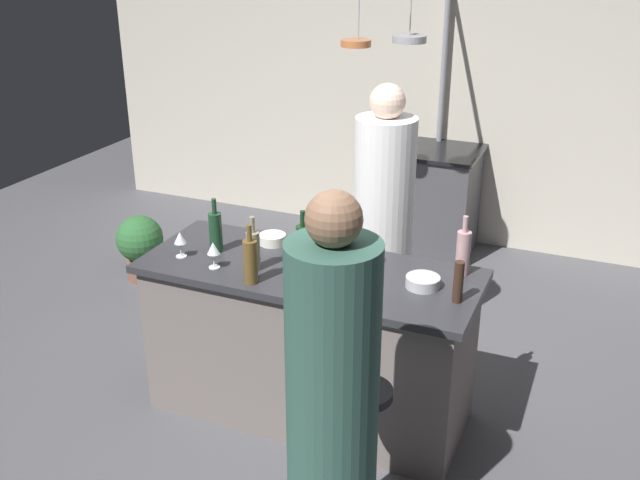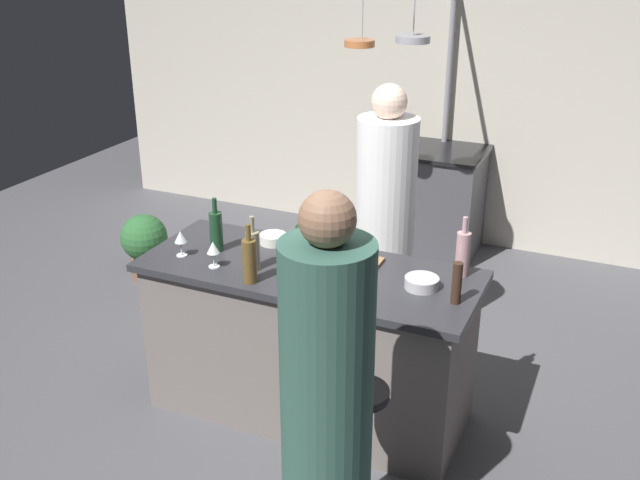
% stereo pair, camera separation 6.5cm
% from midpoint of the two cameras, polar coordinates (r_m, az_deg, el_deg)
% --- Properties ---
extents(ground_plane, '(9.00, 9.00, 0.00)m').
position_cam_midpoint_polar(ground_plane, '(4.35, -1.23, -12.92)').
color(ground_plane, '#4C4C51').
extents(back_wall, '(6.40, 0.16, 2.60)m').
position_cam_midpoint_polar(back_wall, '(6.35, 9.44, 11.45)').
color(back_wall, beige).
rests_on(back_wall, ground_plane).
extents(kitchen_island, '(1.80, 0.72, 0.90)m').
position_cam_midpoint_polar(kitchen_island, '(4.10, -1.28, -7.81)').
color(kitchen_island, slate).
rests_on(kitchen_island, ground_plane).
extents(stove_range, '(0.80, 0.64, 0.89)m').
position_cam_midpoint_polar(stove_range, '(6.21, 8.01, 3.05)').
color(stove_range, '#47474C').
rests_on(stove_range, ground_plane).
extents(chef, '(0.37, 0.37, 1.73)m').
position_cam_midpoint_polar(chef, '(4.56, 4.45, 0.44)').
color(chef, white).
rests_on(chef, ground_plane).
extents(bar_stool_right, '(0.28, 0.28, 0.68)m').
position_cam_midpoint_polar(bar_stool_right, '(3.51, 2.74, -15.50)').
color(bar_stool_right, '#4C4C51').
rests_on(bar_stool_right, ground_plane).
extents(guest_right, '(0.36, 0.36, 1.73)m').
position_cam_midpoint_polar(guest_right, '(2.98, 0.31, -13.22)').
color(guest_right, '#33594C').
rests_on(guest_right, ground_plane).
extents(overhead_pot_rack, '(0.56, 1.36, 2.17)m').
position_cam_midpoint_polar(overhead_pot_rack, '(5.58, 7.19, 12.95)').
color(overhead_pot_rack, gray).
rests_on(overhead_pot_rack, ground_plane).
extents(potted_plant, '(0.36, 0.36, 0.52)m').
position_cam_midpoint_polar(potted_plant, '(5.85, -14.00, -0.28)').
color(potted_plant, brown).
rests_on(potted_plant, ground_plane).
extents(cutting_board, '(0.32, 0.22, 0.02)m').
position_cam_midpoint_polar(cutting_board, '(3.94, 1.86, -1.68)').
color(cutting_board, '#997047').
rests_on(cutting_board, kitchen_island).
extents(pepper_mill, '(0.05, 0.05, 0.21)m').
position_cam_midpoint_polar(pepper_mill, '(3.56, 10.10, -3.21)').
color(pepper_mill, '#382319').
rests_on(pepper_mill, kitchen_island).
extents(wine_bottle_rose, '(0.07, 0.07, 0.32)m').
position_cam_midpoint_polar(wine_bottle_rose, '(3.83, 10.49, -0.91)').
color(wine_bottle_rose, '#B78C8E').
rests_on(wine_bottle_rose, kitchen_island).
extents(wine_bottle_amber, '(0.07, 0.07, 0.31)m').
position_cam_midpoint_polar(wine_bottle_amber, '(3.70, -5.89, -1.59)').
color(wine_bottle_amber, brown).
rests_on(wine_bottle_amber, kitchen_island).
extents(wine_bottle_white, '(0.07, 0.07, 0.29)m').
position_cam_midpoint_polar(wine_bottle_white, '(3.84, -5.66, -0.75)').
color(wine_bottle_white, gray).
rests_on(wine_bottle_white, kitchen_island).
extents(wine_bottle_red, '(0.07, 0.07, 0.32)m').
position_cam_midpoint_polar(wine_bottle_red, '(3.84, -1.81, -0.44)').
color(wine_bottle_red, '#143319').
rests_on(wine_bottle_red, kitchen_island).
extents(wine_bottle_green, '(0.07, 0.07, 0.31)m').
position_cam_midpoint_polar(wine_bottle_green, '(4.08, -8.51, 0.67)').
color(wine_bottle_green, '#193D23').
rests_on(wine_bottle_green, kitchen_island).
extents(wine_glass_by_chef, '(0.07, 0.07, 0.15)m').
position_cam_midpoint_polar(wine_glass_by_chef, '(3.89, -8.70, -0.73)').
color(wine_glass_by_chef, silver).
rests_on(wine_glass_by_chef, kitchen_island).
extents(wine_glass_near_right_guest, '(0.07, 0.07, 0.15)m').
position_cam_midpoint_polar(wine_glass_near_right_guest, '(4.04, -1.51, 0.46)').
color(wine_glass_near_right_guest, silver).
rests_on(wine_glass_near_right_guest, kitchen_island).
extents(wine_glass_near_left_guest, '(0.07, 0.07, 0.15)m').
position_cam_midpoint_polar(wine_glass_near_left_guest, '(4.05, -11.19, 0.08)').
color(wine_glass_near_left_guest, silver).
rests_on(wine_glass_near_left_guest, kitchen_island).
extents(mixing_bowl_steel, '(0.17, 0.17, 0.06)m').
position_cam_midpoint_polar(mixing_bowl_steel, '(3.71, 7.43, -3.22)').
color(mixing_bowl_steel, '#B7B7BC').
rests_on(mixing_bowl_steel, kitchen_island).
extents(mixing_bowl_blue, '(0.16, 0.16, 0.06)m').
position_cam_midpoint_polar(mixing_bowl_blue, '(3.66, 0.85, -3.28)').
color(mixing_bowl_blue, '#334C6B').
rests_on(mixing_bowl_blue, kitchen_island).
extents(mixing_bowl_ceramic, '(0.15, 0.15, 0.06)m').
position_cam_midpoint_polar(mixing_bowl_ceramic, '(4.18, -4.13, 0.07)').
color(mixing_bowl_ceramic, silver).
rests_on(mixing_bowl_ceramic, kitchen_island).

